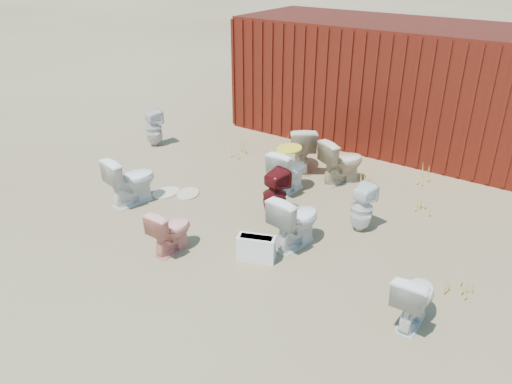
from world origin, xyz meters
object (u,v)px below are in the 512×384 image
Objects in this scene: toilet_front_pink at (171,230)px; toilet_back_beige_left at (302,148)px; shipping_container at (384,82)px; toilet_front_e at (414,297)px; toilet_back_e at (362,208)px; toilet_back_beige_right at (342,161)px; toilet_back_a at (154,128)px; toilet_back_yellowlid at (288,171)px; loose_tank at (256,248)px; toilet_front_a at (131,180)px; toilet_front_maroon at (275,195)px; toilet_front_c at (295,220)px.

toilet_front_pink is 3.38m from toilet_back_beige_left.
shipping_container is 8.77× the size of toilet_front_e.
toilet_back_beige_right is at bearing -42.15° from toilet_back_e.
toilet_back_a is at bearing 36.90° from toilet_back_beige_right.
toilet_back_yellowlid reaches higher than loose_tank.
loose_tank is (1.07, 0.48, -0.15)m from toilet_front_pink.
toilet_front_a is at bearing -3.34° from toilet_front_e.
toilet_front_pink is at bearing 7.48° from toilet_front_e.
toilet_back_a is (-3.60, -3.13, -0.82)m from shipping_container.
toilet_back_beige_left reaches higher than toilet_front_maroon.
toilet_front_c is 0.93× the size of toilet_back_beige_left.
toilet_front_maroon is at bearing 110.05° from toilet_back_beige_right.
toilet_front_c is 1.98m from toilet_front_e.
toilet_back_a is at bearing -39.73° from toilet_front_a.
toilet_front_a is 2.56m from toilet_back_yellowlid.
toilet_front_maroon reaches higher than toilet_front_e.
toilet_back_yellowlid is 1.53× the size of loose_tank.
toilet_front_pink is 2.72m from toilet_back_e.
toilet_back_e is (1.53, -0.47, -0.02)m from toilet_back_yellowlid.
toilet_back_beige_left reaches higher than toilet_back_yellowlid.
toilet_front_maroon is 1.29m from toilet_back_e.
toilet_front_maroon is at bearing -24.25° from toilet_front_e.
loose_tank is (-0.23, -0.60, -0.22)m from toilet_front_c.
toilet_front_maroon is 1.75m from toilet_back_beige_right.
toilet_front_a reaches higher than toilet_front_e.
toilet_back_yellowlid is at bearing -46.16° from toilet_front_c.
toilet_back_beige_left is at bearing 22.38° from toilet_back_beige_right.
toilet_back_yellowlid is 1.60m from toilet_back_e.
toilet_front_maroon is 1.16× the size of toilet_front_e.
toilet_front_c is 0.79m from toilet_front_maroon.
toilet_front_pink is at bearing 168.62° from toilet_front_a.
toilet_front_c is (2.80, 0.41, -0.01)m from toilet_front_a.
toilet_back_beige_right is at bearing -71.08° from toilet_front_c.
toilet_back_yellowlid is at bearing 88.60° from loose_tank.
loose_tank is (1.03, -2.90, -0.25)m from toilet_back_beige_left.
toilet_front_maroon is 2.75m from toilet_front_e.
toilet_front_e is at bearing -22.32° from loose_tank.
toilet_front_a reaches higher than loose_tank.
toilet_front_pink is 0.89× the size of toilet_back_e.
toilet_back_beige_left is (-0.61, 1.82, 0.03)m from toilet_front_maroon.
toilet_front_maroon reaches higher than toilet_front_c.
toilet_back_e is (4.92, -0.70, -0.02)m from toilet_back_a.
toilet_back_yellowlid is (-2.83, 1.99, 0.04)m from toilet_front_e.
shipping_container is 8.30× the size of toilet_back_e.
toilet_front_e reaches higher than toilet_front_pink.
shipping_container is 4.84m from toilet_back_a.
shipping_container is 7.85× the size of toilet_back_yellowlid.
toilet_back_a reaches higher than toilet_back_e.
toilet_back_beige_left reaches higher than toilet_back_beige_right.
shipping_container is at bearing -53.76° from toilet_back_beige_right.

